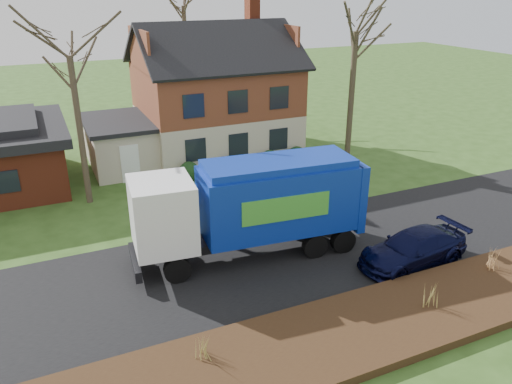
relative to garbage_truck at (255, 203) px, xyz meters
name	(u,v)px	position (x,y,z in m)	size (l,w,h in m)	color
ground	(289,255)	(1.25, -0.65, -2.26)	(120.00, 120.00, 0.00)	#2D4A18
road	(289,254)	(1.25, -0.65, -2.25)	(80.00, 7.00, 0.02)	black
mulch_verge	(368,327)	(1.25, -5.95, -2.11)	(80.00, 3.50, 0.30)	black
main_house	(208,90)	(2.74, 13.26, 1.77)	(12.95, 8.95, 9.26)	#C0B29B
garbage_truck	(255,203)	(0.00, 0.00, 0.00)	(9.33, 3.26, 3.92)	black
silver_sedan	(248,204)	(1.10, 3.28, -1.58)	(1.45, 4.15, 1.37)	#ACAFB4
navy_wagon	(413,248)	(5.28, -3.22, -1.59)	(1.87, 4.60, 1.33)	black
tree_front_west	(66,31)	(-5.45, 8.16, 5.95)	(3.35, 3.35, 9.96)	#46382A
tree_front_east	(358,8)	(10.14, 8.52, 6.60)	(3.92, 3.92, 10.90)	#443B29
grass_clump_west	(204,345)	(-3.93, -5.28, -1.52)	(0.33, 0.27, 0.88)	#A09146
grass_clump_mid	(431,295)	(3.62, -6.03, -1.53)	(0.31, 0.25, 0.86)	#9D8B45
grass_clump_east	(493,257)	(7.43, -5.08, -1.49)	(0.37, 0.31, 0.94)	tan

